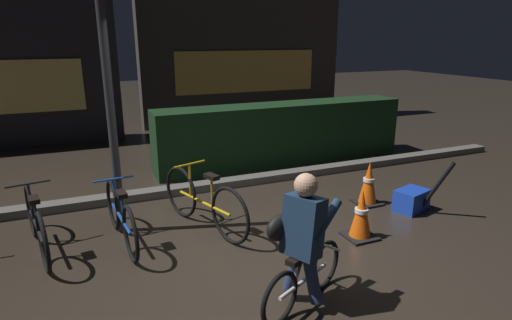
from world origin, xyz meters
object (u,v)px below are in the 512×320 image
at_px(parked_bike_center_left, 121,217).
at_px(traffic_cone_near, 361,215).
at_px(traffic_cone_far, 369,183).
at_px(blue_crate, 411,200).
at_px(cyclist, 301,241).
at_px(closed_umbrella, 436,188).
at_px(parked_bike_left_mid, 36,224).
at_px(parked_bike_center_right, 204,202).
at_px(street_post, 111,117).

relative_size(parked_bike_center_left, traffic_cone_near, 2.57).
bearing_deg(traffic_cone_far, blue_crate, -47.65).
distance_m(traffic_cone_near, traffic_cone_far, 1.12).
xyz_separation_m(cyclist, closed_umbrella, (2.60, 1.03, -0.24)).
height_order(parked_bike_center_left, closed_umbrella, closed_umbrella).
bearing_deg(traffic_cone_far, parked_bike_left_mid, 176.39).
xyz_separation_m(blue_crate, cyclist, (-2.45, -1.28, 0.48)).
distance_m(parked_bike_left_mid, parked_bike_center_right, 1.87).
bearing_deg(parked_bike_left_mid, traffic_cone_far, -104.39).
bearing_deg(street_post, parked_bike_center_left, -93.95).
height_order(parked_bike_center_left, cyclist, cyclist).
height_order(street_post, blue_crate, street_post).
relative_size(street_post, traffic_cone_far, 4.49).
bearing_deg(parked_bike_center_left, closed_umbrella, -107.68).
height_order(parked_bike_left_mid, cyclist, cyclist).
bearing_deg(parked_bike_left_mid, blue_crate, -109.40).
height_order(blue_crate, closed_umbrella, closed_umbrella).
relative_size(street_post, blue_crate, 6.48).
distance_m(traffic_cone_far, closed_umbrella, 0.88).
relative_size(parked_bike_left_mid, traffic_cone_near, 2.61).
height_order(street_post, closed_umbrella, street_post).
xyz_separation_m(parked_bike_center_left, parked_bike_center_right, (0.98, -0.00, 0.03)).
bearing_deg(cyclist, blue_crate, 0.65).
relative_size(parked_bike_center_right, closed_umbrella, 1.93).
distance_m(traffic_cone_far, blue_crate, 0.61).
bearing_deg(traffic_cone_near, blue_crate, 19.29).
xyz_separation_m(street_post, parked_bike_center_right, (0.96, -0.34, -1.07)).
height_order(parked_bike_left_mid, closed_umbrella, closed_umbrella).
distance_m(traffic_cone_near, cyclist, 1.61).
distance_m(parked_bike_center_left, cyclist, 2.29).
bearing_deg(blue_crate, parked_bike_center_right, 168.55).
bearing_deg(traffic_cone_near, parked_bike_center_right, 149.59).
height_order(street_post, parked_bike_left_mid, street_post).
relative_size(parked_bike_left_mid, blue_crate, 3.60).
relative_size(parked_bike_center_left, closed_umbrella, 1.83).
height_order(cyclist, closed_umbrella, cyclist).
height_order(parked_bike_center_right, closed_umbrella, parked_bike_center_right).
bearing_deg(cyclist, traffic_cone_near, 6.98).
height_order(parked_bike_center_left, blue_crate, parked_bike_center_left).
height_order(traffic_cone_near, cyclist, cyclist).
bearing_deg(traffic_cone_far, traffic_cone_near, -131.68).
bearing_deg(parked_bike_center_right, blue_crate, -120.61).
bearing_deg(traffic_cone_near, street_post, 153.48).
bearing_deg(parked_bike_center_left, parked_bike_center_right, -96.05).
bearing_deg(parked_bike_center_right, parked_bike_center_left, 70.70).
relative_size(parked_bike_center_left, parked_bike_center_right, 0.95).
bearing_deg(street_post, blue_crate, -13.50).
relative_size(traffic_cone_near, cyclist, 0.49).
height_order(parked_bike_center_left, traffic_cone_far, parked_bike_center_left).
distance_m(traffic_cone_far, cyclist, 2.69).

